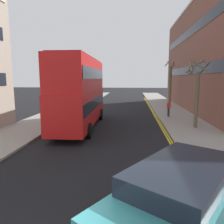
% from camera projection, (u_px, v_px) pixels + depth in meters
% --- Properties ---
extents(sidewalk_right, '(4.00, 80.00, 0.14)m').
position_uv_depth(sidewalk_right, '(185.00, 124.00, 19.05)').
color(sidewalk_right, gray).
rests_on(sidewalk_right, ground).
extents(sidewalk_left, '(4.00, 80.00, 0.14)m').
position_uv_depth(sidewalk_left, '(43.00, 121.00, 20.27)').
color(sidewalk_left, gray).
rests_on(sidewalk_left, ground).
extents(kerb_line_outer, '(0.10, 56.00, 0.01)m').
position_uv_depth(kerb_line_outer, '(164.00, 129.00, 17.29)').
color(kerb_line_outer, yellow).
rests_on(kerb_line_outer, ground).
extents(kerb_line_inner, '(0.10, 56.00, 0.01)m').
position_uv_depth(kerb_line_inner, '(162.00, 129.00, 17.30)').
color(kerb_line_inner, yellow).
rests_on(kerb_line_inner, ground).
extents(double_decker_bus_away, '(3.01, 10.87, 5.64)m').
position_uv_depth(double_decker_bus_away, '(80.00, 91.00, 17.71)').
color(double_decker_bus_away, red).
rests_on(double_decker_bus_away, ground).
extents(taxi_minivan, '(4.24, 5.03, 2.12)m').
position_uv_depth(taxi_minivan, '(178.00, 212.00, 4.84)').
color(taxi_minivan, teal).
rests_on(taxi_minivan, ground).
extents(pedestrian_far, '(0.34, 0.22, 1.62)m').
position_uv_depth(pedestrian_far, '(169.00, 108.00, 22.12)').
color(pedestrian_far, '#2D2D38').
rests_on(pedestrian_far, sidewalk_right).
extents(street_tree_near, '(1.60, 1.68, 5.37)m').
position_uv_depth(street_tree_near, '(197.00, 94.00, 16.94)').
color(street_tree_near, '#6B6047').
rests_on(street_tree_near, sidewalk_right).
extents(street_tree_mid, '(1.38, 1.44, 6.39)m').
position_uv_depth(street_tree_mid, '(170.00, 85.00, 30.40)').
color(street_tree_mid, '#6B6047').
rests_on(street_tree_mid, sidewalk_right).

